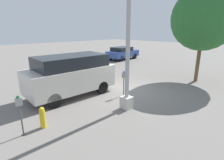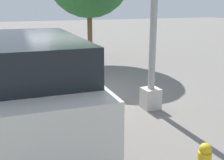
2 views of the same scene
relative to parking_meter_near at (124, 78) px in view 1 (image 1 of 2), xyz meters
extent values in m
plane|color=slate|center=(-0.56, -0.46, -0.98)|extent=(80.00, 80.00, 0.00)
cylinder|color=#4C4C4C|center=(0.00, 0.00, -0.49)|extent=(0.05, 0.05, 1.00)
cube|color=gray|center=(0.00, 0.00, 0.14)|extent=(0.22, 0.14, 0.26)
sphere|color=navy|center=(0.00, 0.00, 0.29)|extent=(0.11, 0.11, 0.11)
cylinder|color=#4C4C4C|center=(5.08, 0.12, -0.45)|extent=(0.05, 0.05, 1.06)
cube|color=gray|center=(5.08, 0.12, 0.21)|extent=(0.22, 0.14, 0.26)
sphere|color=#14662D|center=(5.08, 0.12, 0.36)|extent=(0.11, 0.11, 0.11)
cube|color=beige|center=(1.09, 1.15, -0.71)|extent=(0.44, 0.44, 0.55)
cylinder|color=#9E9E9E|center=(1.09, 1.15, 2.14)|extent=(0.18, 0.18, 5.14)
cube|color=beige|center=(1.94, -1.99, -0.06)|extent=(4.53, 2.19, 1.16)
cube|color=black|center=(1.83, -1.99, 0.83)|extent=(3.63, 1.99, 0.62)
cube|color=orange|center=(4.15, -1.42, -0.49)|extent=(0.08, 0.12, 0.20)
cylinder|color=black|center=(3.36, -1.15, -0.64)|extent=(0.69, 0.27, 0.68)
cylinder|color=black|center=(3.29, -2.94, -0.64)|extent=(0.69, 0.27, 0.68)
cylinder|color=black|center=(0.59, -1.05, -0.64)|extent=(0.69, 0.27, 0.68)
cylinder|color=black|center=(0.53, -2.83, -0.64)|extent=(0.69, 0.27, 0.68)
cube|color=#2D478C|center=(-8.74, -7.99, -0.32)|extent=(4.18, 2.11, 0.69)
cube|color=black|center=(-8.54, -7.98, 0.24)|extent=(2.35, 1.84, 0.43)
cube|color=orange|center=(-10.68, -8.72, -0.51)|extent=(0.09, 0.13, 0.20)
cylinder|color=black|center=(-9.94, -8.88, -0.66)|extent=(0.66, 0.26, 0.64)
cylinder|color=black|center=(-10.05, -7.27, -0.66)|extent=(0.66, 0.26, 0.64)
cylinder|color=black|center=(-7.43, -8.71, -0.66)|extent=(0.66, 0.26, 0.64)
cylinder|color=black|center=(-7.54, -7.10, -0.66)|extent=(0.66, 0.26, 0.64)
cylinder|color=brown|center=(-5.51, 1.62, 0.34)|extent=(0.23, 0.23, 2.65)
sphere|color=#28662D|center=(-5.51, 1.62, 3.05)|extent=(3.95, 3.95, 3.95)
cylinder|color=gold|center=(4.41, 0.12, -0.66)|extent=(0.20, 0.20, 0.65)
sphere|color=gold|center=(4.41, 0.12, -0.29)|extent=(0.18, 0.18, 0.18)
camera|label=1|loc=(6.53, 5.79, 2.38)|focal=28.00mm
camera|label=2|loc=(7.24, -2.48, 1.71)|focal=45.00mm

